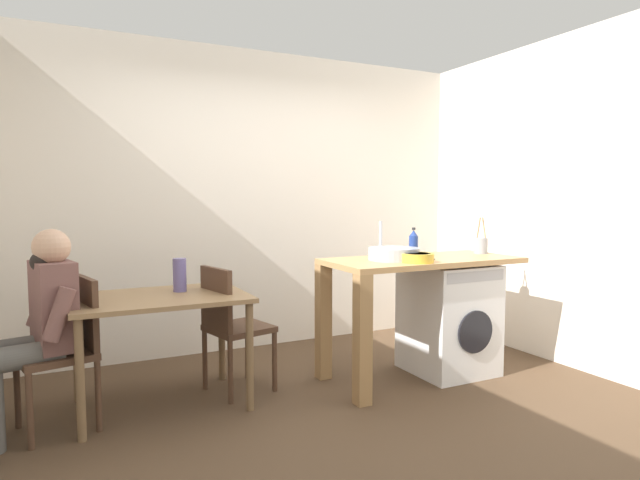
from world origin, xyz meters
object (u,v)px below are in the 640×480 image
Objects in this scene: chair_opposite at (230,322)px; utensil_crock at (481,245)px; dining_table at (160,310)px; vase at (180,275)px; chair_person_seat at (69,344)px; bottle_tall_green at (413,244)px; mixing_bowl at (417,257)px; seated_person at (38,321)px; washing_machine at (448,318)px.

chair_opposite is 3.00× the size of utensil_crock.
vase is (0.15, 0.10, 0.21)m from dining_table.
utensil_crock is (3.08, -0.15, 0.48)m from chair_person_seat.
dining_table is 1.92m from bottle_tall_green.
vase is (-1.56, 0.58, -0.10)m from mixing_bowl.
dining_table is at bearing 174.84° from utensil_crock.
seated_person reaches higher than vase.
chair_opposite is 3.78× the size of mixing_bowl.
utensil_crock reaches higher than dining_table.
chair_person_seat is 3.00× the size of utensil_crock.
bottle_tall_green is (2.57, -0.10, 0.35)m from seated_person.
mixing_bowl is at bearing -111.58° from seated_person.
washing_machine is 3.62× the size of mixing_bowl.
bottle_tall_green is 0.97× the size of mixing_bowl.
seated_person is at bearing 90.00° from chair_person_seat.
dining_table is at bearing -93.46° from seated_person.
dining_table is 1.22× the size of chair_person_seat.
washing_machine is (2.17, -0.28, -0.21)m from dining_table.
seated_person is 2.59m from bottle_tall_green.
bottle_tall_green is (1.39, -0.25, 0.52)m from chair_opposite.
vase is at bearing -88.69° from seated_person.
seated_person is 1.40× the size of washing_machine.
dining_table is 0.57m from chair_person_seat.
vase is at bearing 33.69° from dining_table.
seated_person is at bearing 171.52° from mixing_bowl.
bottle_tall_green reaches higher than mixing_bowl.
seated_person is 2.45m from mixing_bowl.
seated_person is (-0.16, -0.04, 0.16)m from chair_person_seat.
bottle_tall_green reaches higher than chair_opposite.
utensil_crock is (2.06, -0.26, 0.48)m from chair_opposite.
vase is at bearing 172.14° from utensil_crock.
vase is at bearing 159.59° from mixing_bowl.
bottle_tall_green is 0.77× the size of utensil_crock.
seated_person is at bearing 178.07° from utensil_crock.
mixing_bowl reaches higher than washing_machine.
utensil_crock is at bearing -105.03° from seated_person.
washing_machine is 0.73m from mixing_bowl.
chair_opposite is at bearing -96.68° from chair_person_seat.
chair_person_seat is at bearing -90.00° from seated_person.
mixing_bowl is (2.41, -0.36, 0.29)m from seated_person.
mixing_bowl is (1.71, -0.48, 0.31)m from dining_table.
chair_opposite is 3.95× the size of vase.
chair_person_seat is 1.05× the size of washing_machine.
utensil_crock is at bearing -1.12° from bottle_tall_green.
chair_opposite is 1.40m from mixing_bowl.
utensil_crock is (2.53, -0.23, 0.35)m from dining_table.
vase is (0.70, 0.18, 0.35)m from chair_person_seat.
bottle_tall_green is 0.32m from mixing_bowl.
washing_machine is at bearing -171.90° from utensil_crock.
seated_person reaches higher than washing_machine.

